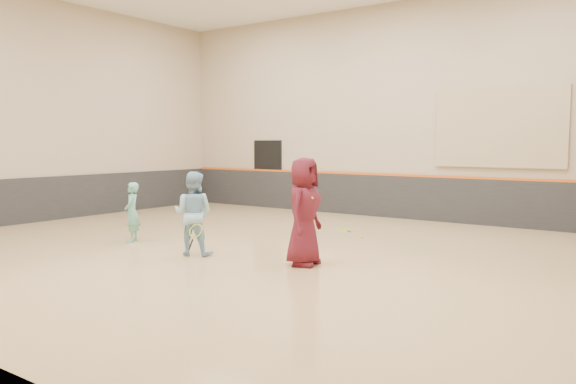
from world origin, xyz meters
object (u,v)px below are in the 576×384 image
Objects in this scene: girl at (132,212)px; young_man at (304,212)px; instructor at (193,213)px; spare_racket at (344,229)px.

girl is 4.30m from young_man.
instructor is 2.26m from young_man.
instructor reaches higher than spare_racket.
spare_racket is at bearing 107.71° from girl.
instructor is (2.09, -0.26, 0.15)m from girl.
girl reaches higher than spare_racket.
spare_racket is (2.91, 4.03, -0.60)m from girl.
girl is 0.68× the size of young_man.
young_man is at bearing 56.31° from girl.
young_man is (2.20, 0.46, 0.14)m from instructor.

